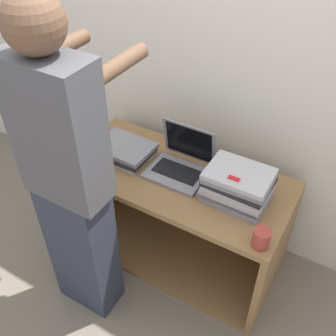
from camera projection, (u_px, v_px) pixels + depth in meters
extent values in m
plane|color=#756B5B|center=(151.00, 285.00, 2.46)|extent=(12.00, 12.00, 0.00)
cube|color=silver|center=(214.00, 62.00, 2.17)|extent=(8.00, 0.05, 2.40)
cube|color=olive|center=(176.00, 177.00, 2.24)|extent=(1.31, 0.62, 0.04)
cube|color=olive|center=(175.00, 249.00, 2.66)|extent=(1.31, 0.62, 0.04)
cube|color=olive|center=(95.00, 182.00, 2.70)|extent=(0.04, 0.62, 0.61)
cube|color=olive|center=(275.00, 259.00, 2.20)|extent=(0.04, 0.62, 0.61)
cube|color=olive|center=(197.00, 189.00, 2.64)|extent=(1.24, 0.04, 0.61)
cube|color=gray|center=(176.00, 174.00, 2.22)|extent=(0.33, 0.25, 0.02)
cube|color=black|center=(177.00, 171.00, 2.22)|extent=(0.27, 0.14, 0.00)
cube|color=gray|center=(189.00, 142.00, 2.24)|extent=(0.33, 0.05, 0.24)
cube|color=black|center=(189.00, 142.00, 2.23)|extent=(0.29, 0.04, 0.21)
cube|color=#B7B7BC|center=(123.00, 153.00, 2.36)|extent=(0.33, 0.25, 0.03)
cube|color=#232326|center=(123.00, 151.00, 2.34)|extent=(0.33, 0.25, 0.03)
cube|color=gray|center=(125.00, 147.00, 2.33)|extent=(0.34, 0.26, 0.03)
cube|color=gray|center=(236.00, 197.00, 2.07)|extent=(0.34, 0.26, 0.03)
cube|color=slate|center=(234.00, 191.00, 2.07)|extent=(0.33, 0.25, 0.03)
cube|color=#B7B7BC|center=(237.00, 189.00, 2.05)|extent=(0.33, 0.25, 0.03)
cube|color=#B7B7BC|center=(238.00, 186.00, 2.03)|extent=(0.34, 0.26, 0.03)
cube|color=#232326|center=(239.00, 182.00, 2.02)|extent=(0.34, 0.26, 0.03)
cube|color=gray|center=(240.00, 178.00, 2.00)|extent=(0.33, 0.25, 0.03)
cube|color=#B7B7BC|center=(239.00, 174.00, 1.98)|extent=(0.33, 0.25, 0.03)
cube|color=#2D3342|center=(83.00, 248.00, 2.15)|extent=(0.34, 0.20, 0.86)
cube|color=#4C4C51|center=(58.00, 132.00, 1.65)|extent=(0.40, 0.20, 0.68)
sphere|color=brown|center=(34.00, 23.00, 1.36)|extent=(0.23, 0.23, 0.23)
cylinder|color=brown|center=(61.00, 48.00, 1.73)|extent=(0.07, 0.32, 0.07)
cylinder|color=brown|center=(120.00, 64.00, 1.61)|extent=(0.07, 0.32, 0.07)
cylinder|color=#9E382D|center=(261.00, 238.00, 1.82)|extent=(0.08, 0.08, 0.10)
cube|color=red|center=(234.00, 178.00, 1.93)|extent=(0.06, 0.02, 0.01)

